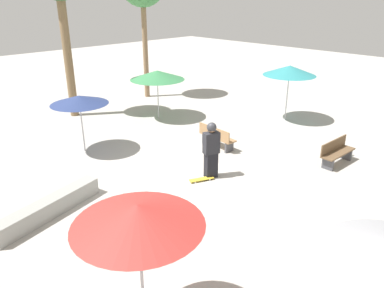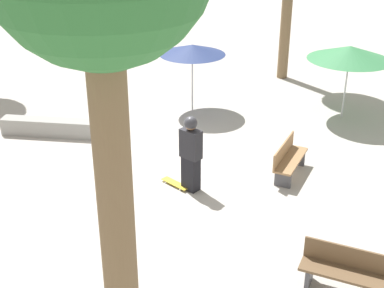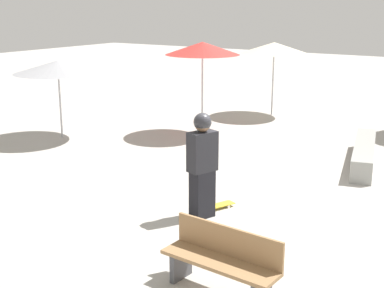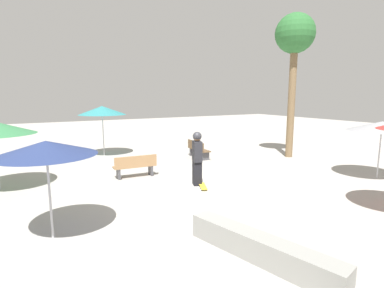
{
  "view_description": "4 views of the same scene",
  "coord_description": "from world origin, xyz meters",
  "px_view_note": "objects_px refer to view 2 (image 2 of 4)",
  "views": [
    {
      "loc": [
        -7.03,
        -8.01,
        5.53
      ],
      "look_at": [
        0.65,
        -0.17,
        1.08
      ],
      "focal_mm": 35.0,
      "sensor_mm": 36.0,
      "label": 1
    },
    {
      "loc": [
        5.02,
        -10.91,
        6.36
      ],
      "look_at": [
        0.99,
        -0.67,
        1.17
      ],
      "focal_mm": 50.0,
      "sensor_mm": 36.0,
      "label": 2
    },
    {
      "loc": [
        8.37,
        3.94,
        3.63
      ],
      "look_at": [
        0.73,
        -1.07,
        1.21
      ],
      "focal_mm": 50.0,
      "sensor_mm": 36.0,
      "label": 3
    },
    {
      "loc": [
        -7.66,
        4.45,
        3.07
      ],
      "look_at": [
        1.15,
        -0.6,
        1.42
      ],
      "focal_mm": 28.0,
      "sensor_mm": 36.0,
      "label": 4
    }
  ],
  "objects_px": {
    "skateboard": "(175,183)",
    "shade_umbrella_green": "(350,53)",
    "concrete_ledge": "(56,128)",
    "bench_near": "(347,272)",
    "bench_far": "(289,159)",
    "skater_main": "(191,151)",
    "shade_umbrella_navy": "(192,50)"
  },
  "relations": [
    {
      "from": "bench_near",
      "to": "bench_far",
      "type": "height_order",
      "value": "same"
    },
    {
      "from": "bench_near",
      "to": "shade_umbrella_navy",
      "type": "relative_size",
      "value": 0.75
    },
    {
      "from": "skateboard",
      "to": "shade_umbrella_navy",
      "type": "relative_size",
      "value": 0.38
    },
    {
      "from": "shade_umbrella_green",
      "to": "shade_umbrella_navy",
      "type": "distance_m",
      "value": 4.72
    },
    {
      "from": "skater_main",
      "to": "skateboard",
      "type": "height_order",
      "value": "skater_main"
    },
    {
      "from": "skateboard",
      "to": "concrete_ledge",
      "type": "relative_size",
      "value": 0.26
    },
    {
      "from": "bench_near",
      "to": "bench_far",
      "type": "distance_m",
      "value": 4.31
    },
    {
      "from": "concrete_ledge",
      "to": "skateboard",
      "type": "bearing_deg",
      "value": -18.29
    },
    {
      "from": "skateboard",
      "to": "shade_umbrella_green",
      "type": "bearing_deg",
      "value": -95.0
    },
    {
      "from": "bench_near",
      "to": "shade_umbrella_green",
      "type": "bearing_deg",
      "value": -79.7
    },
    {
      "from": "concrete_ledge",
      "to": "shade_umbrella_navy",
      "type": "bearing_deg",
      "value": 48.53
    },
    {
      "from": "bench_near",
      "to": "bench_far",
      "type": "bearing_deg",
      "value": -61.67
    },
    {
      "from": "skater_main",
      "to": "shade_umbrella_green",
      "type": "relative_size",
      "value": 0.74
    },
    {
      "from": "bench_far",
      "to": "shade_umbrella_navy",
      "type": "height_order",
      "value": "shade_umbrella_navy"
    },
    {
      "from": "skater_main",
      "to": "concrete_ledge",
      "type": "bearing_deg",
      "value": 2.63
    },
    {
      "from": "shade_umbrella_green",
      "to": "bench_far",
      "type": "bearing_deg",
      "value": -99.91
    },
    {
      "from": "bench_near",
      "to": "shade_umbrella_green",
      "type": "height_order",
      "value": "shade_umbrella_green"
    },
    {
      "from": "skateboard",
      "to": "skater_main",
      "type": "bearing_deg",
      "value": -159.24
    },
    {
      "from": "skater_main",
      "to": "concrete_ledge",
      "type": "xyz_separation_m",
      "value": [
        -4.74,
        1.45,
        -0.76
      ]
    },
    {
      "from": "shade_umbrella_navy",
      "to": "bench_far",
      "type": "bearing_deg",
      "value": -40.08
    },
    {
      "from": "skateboard",
      "to": "shade_umbrella_navy",
      "type": "distance_m",
      "value": 5.3
    },
    {
      "from": "skater_main",
      "to": "skateboard",
      "type": "distance_m",
      "value": 1.03
    },
    {
      "from": "skateboard",
      "to": "concrete_ledge",
      "type": "xyz_separation_m",
      "value": [
        -4.33,
        1.43,
        0.18
      ]
    },
    {
      "from": "concrete_ledge",
      "to": "bench_near",
      "type": "xyz_separation_m",
      "value": [
        8.58,
        -3.79,
        0.18
      ]
    },
    {
      "from": "skater_main",
      "to": "shade_umbrella_green",
      "type": "distance_m",
      "value": 6.61
    },
    {
      "from": "bench_far",
      "to": "shade_umbrella_green",
      "type": "relative_size",
      "value": 0.65
    },
    {
      "from": "skater_main",
      "to": "shade_umbrella_navy",
      "type": "height_order",
      "value": "shade_umbrella_navy"
    },
    {
      "from": "concrete_ledge",
      "to": "shade_umbrella_green",
      "type": "height_order",
      "value": "shade_umbrella_green"
    },
    {
      "from": "shade_umbrella_green",
      "to": "shade_umbrella_navy",
      "type": "height_order",
      "value": "shade_umbrella_green"
    },
    {
      "from": "bench_far",
      "to": "shade_umbrella_navy",
      "type": "bearing_deg",
      "value": -126.16
    },
    {
      "from": "skateboard",
      "to": "bench_near",
      "type": "bearing_deg",
      "value": 173.91
    },
    {
      "from": "shade_umbrella_green",
      "to": "shade_umbrella_navy",
      "type": "bearing_deg",
      "value": -165.5
    }
  ]
}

